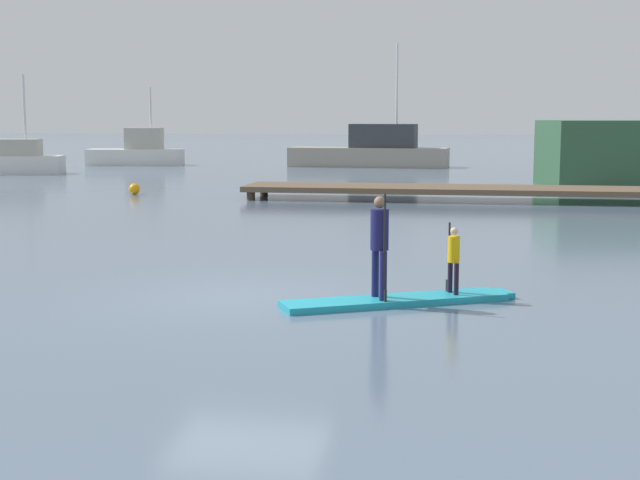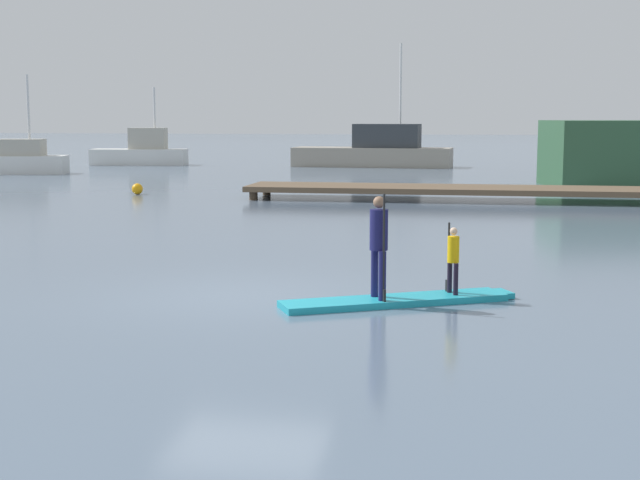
{
  "view_description": "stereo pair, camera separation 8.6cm",
  "coord_description": "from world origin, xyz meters",
  "px_view_note": "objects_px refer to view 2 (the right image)",
  "views": [
    {
      "loc": [
        3.47,
        -13.65,
        2.8
      ],
      "look_at": [
        0.94,
        1.46,
        0.7
      ],
      "focal_mm": 51.3,
      "sensor_mm": 36.0,
      "label": 1
    },
    {
      "loc": [
        3.55,
        -13.64,
        2.8
      ],
      "look_at": [
        0.94,
        1.46,
        0.7
      ],
      "focal_mm": 51.3,
      "sensor_mm": 36.0,
      "label": 2
    }
  ],
  "objects_px": {
    "paddleboard_near": "(399,300)",
    "mooring_buoy_near": "(137,189)",
    "paddler_child_solo": "(453,257)",
    "motor_boat_small_navy": "(11,161)",
    "fishing_boat_green_midground": "(142,152)",
    "paddler_adult": "(379,240)",
    "trawler_grey_distant": "(376,151)"
  },
  "relations": [
    {
      "from": "motor_boat_small_navy",
      "to": "paddler_adult",
      "type": "bearing_deg",
      "value": -52.99
    },
    {
      "from": "paddler_adult",
      "to": "mooring_buoy_near",
      "type": "xyz_separation_m",
      "value": [
        -10.52,
        17.54,
        -0.77
      ]
    },
    {
      "from": "paddleboard_near",
      "to": "fishing_boat_green_midground",
      "type": "bearing_deg",
      "value": 116.24
    },
    {
      "from": "paddleboard_near",
      "to": "paddler_adult",
      "type": "height_order",
      "value": "paddler_adult"
    },
    {
      "from": "paddler_adult",
      "to": "motor_boat_small_navy",
      "type": "distance_m",
      "value": 34.35
    },
    {
      "from": "trawler_grey_distant",
      "to": "mooring_buoy_near",
      "type": "distance_m",
      "value": 19.95
    },
    {
      "from": "paddler_child_solo",
      "to": "motor_boat_small_navy",
      "type": "height_order",
      "value": "motor_boat_small_navy"
    },
    {
      "from": "trawler_grey_distant",
      "to": "motor_boat_small_navy",
      "type": "bearing_deg",
      "value": -151.55
    },
    {
      "from": "paddleboard_near",
      "to": "paddler_adult",
      "type": "xyz_separation_m",
      "value": [
        -0.29,
        -0.16,
        0.92
      ]
    },
    {
      "from": "paddleboard_near",
      "to": "paddler_child_solo",
      "type": "height_order",
      "value": "paddler_child_solo"
    },
    {
      "from": "paddleboard_near",
      "to": "fishing_boat_green_midground",
      "type": "distance_m",
      "value": 39.86
    },
    {
      "from": "paddleboard_near",
      "to": "mooring_buoy_near",
      "type": "distance_m",
      "value": 20.47
    },
    {
      "from": "paddler_adult",
      "to": "motor_boat_small_navy",
      "type": "bearing_deg",
      "value": 127.01
    },
    {
      "from": "trawler_grey_distant",
      "to": "paddleboard_near",
      "type": "bearing_deg",
      "value": -83.11
    },
    {
      "from": "trawler_grey_distant",
      "to": "mooring_buoy_near",
      "type": "xyz_separation_m",
      "value": [
        -6.43,
        -18.87,
        -0.65
      ]
    },
    {
      "from": "motor_boat_small_navy",
      "to": "mooring_buoy_near",
      "type": "distance_m",
      "value": 14.18
    },
    {
      "from": "motor_boat_small_navy",
      "to": "mooring_buoy_near",
      "type": "height_order",
      "value": "motor_boat_small_navy"
    },
    {
      "from": "motor_boat_small_navy",
      "to": "trawler_grey_distant",
      "type": "xyz_separation_m",
      "value": [
        16.59,
        8.99,
        0.21
      ]
    },
    {
      "from": "paddler_child_solo",
      "to": "trawler_grey_distant",
      "type": "height_order",
      "value": "trawler_grey_distant"
    },
    {
      "from": "paddler_child_solo",
      "to": "motor_boat_small_navy",
      "type": "bearing_deg",
      "value": 129.0
    },
    {
      "from": "mooring_buoy_near",
      "to": "motor_boat_small_navy",
      "type": "bearing_deg",
      "value": 135.79
    },
    {
      "from": "paddler_adult",
      "to": "fishing_boat_green_midground",
      "type": "xyz_separation_m",
      "value": [
        -17.32,
        35.9,
        -0.24
      ]
    },
    {
      "from": "fishing_boat_green_midground",
      "to": "trawler_grey_distant",
      "type": "distance_m",
      "value": 13.25
    },
    {
      "from": "mooring_buoy_near",
      "to": "fishing_boat_green_midground",
      "type": "bearing_deg",
      "value": 110.35
    },
    {
      "from": "paddler_child_solo",
      "to": "motor_boat_small_navy",
      "type": "relative_size",
      "value": 0.19
    },
    {
      "from": "paddler_adult",
      "to": "fishing_boat_green_midground",
      "type": "relative_size",
      "value": 0.29
    },
    {
      "from": "paddleboard_near",
      "to": "mooring_buoy_near",
      "type": "xyz_separation_m",
      "value": [
        -10.81,
        17.39,
        0.15
      ]
    },
    {
      "from": "paddleboard_near",
      "to": "trawler_grey_distant",
      "type": "relative_size",
      "value": 0.4
    },
    {
      "from": "paddleboard_near",
      "to": "trawler_grey_distant",
      "type": "distance_m",
      "value": 36.53
    },
    {
      "from": "paddler_child_solo",
      "to": "fishing_boat_green_midground",
      "type": "distance_m",
      "value": 39.83
    },
    {
      "from": "paddler_child_solo",
      "to": "mooring_buoy_near",
      "type": "height_order",
      "value": "paddler_child_solo"
    },
    {
      "from": "fishing_boat_green_midground",
      "to": "trawler_grey_distant",
      "type": "bearing_deg",
      "value": 2.23
    }
  ]
}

